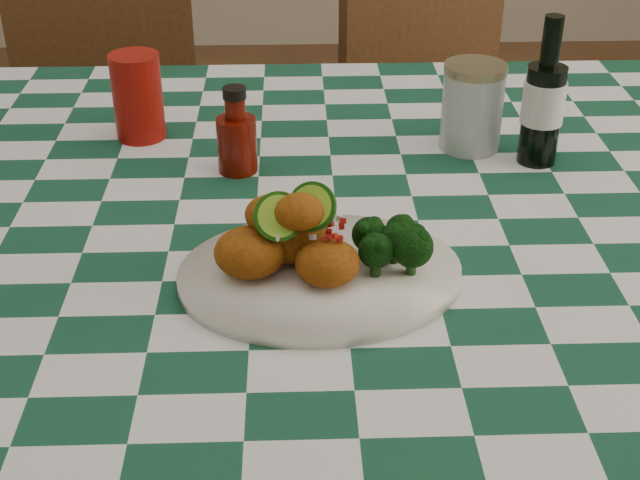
{
  "coord_description": "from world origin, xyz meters",
  "views": [
    {
      "loc": [
        -0.05,
        -1.04,
        1.34
      ],
      "look_at": [
        -0.03,
        -0.2,
        0.84
      ],
      "focal_mm": 50.0,
      "sensor_mm": 36.0,
      "label": 1
    }
  ],
  "objects_px": {
    "plate": "(320,275)",
    "mason_jar": "(472,107)",
    "dining_table": "(333,421)",
    "fried_chicken_pile": "(299,232)",
    "beer_bottle": "(545,91)",
    "wooden_chair_left": "(111,194)",
    "ketchup_bottle": "(236,130)",
    "wooden_chair_right": "(460,166)",
    "red_tumbler": "(138,97)"
  },
  "relations": [
    {
      "from": "plate",
      "to": "fried_chicken_pile",
      "type": "height_order",
      "value": "fried_chicken_pile"
    },
    {
      "from": "fried_chicken_pile",
      "to": "wooden_chair_right",
      "type": "bearing_deg",
      "value": 68.85
    },
    {
      "from": "wooden_chair_right",
      "to": "beer_bottle",
      "type": "bearing_deg",
      "value": -117.31
    },
    {
      "from": "plate",
      "to": "mason_jar",
      "type": "distance_m",
      "value": 0.43
    },
    {
      "from": "dining_table",
      "to": "ketchup_bottle",
      "type": "distance_m",
      "value": 0.48
    },
    {
      "from": "mason_jar",
      "to": "wooden_chair_right",
      "type": "height_order",
      "value": "mason_jar"
    },
    {
      "from": "dining_table",
      "to": "plate",
      "type": "distance_m",
      "value": 0.45
    },
    {
      "from": "mason_jar",
      "to": "wooden_chair_left",
      "type": "bearing_deg",
      "value": 140.86
    },
    {
      "from": "wooden_chair_left",
      "to": "wooden_chair_right",
      "type": "xyz_separation_m",
      "value": [
        0.78,
        0.08,
        0.02
      ]
    },
    {
      "from": "plate",
      "to": "red_tumbler",
      "type": "relative_size",
      "value": 2.48
    },
    {
      "from": "red_tumbler",
      "to": "mason_jar",
      "type": "height_order",
      "value": "red_tumbler"
    },
    {
      "from": "fried_chicken_pile",
      "to": "beer_bottle",
      "type": "distance_m",
      "value": 0.46
    },
    {
      "from": "ketchup_bottle",
      "to": "beer_bottle",
      "type": "bearing_deg",
      "value": 2.15
    },
    {
      "from": "mason_jar",
      "to": "beer_bottle",
      "type": "relative_size",
      "value": 0.6
    },
    {
      "from": "fried_chicken_pile",
      "to": "beer_bottle",
      "type": "xyz_separation_m",
      "value": [
        0.34,
        0.3,
        0.04
      ]
    },
    {
      "from": "fried_chicken_pile",
      "to": "dining_table",
      "type": "bearing_deg",
      "value": 76.37
    },
    {
      "from": "fried_chicken_pile",
      "to": "wooden_chair_left",
      "type": "xyz_separation_m",
      "value": [
        -0.4,
        0.89,
        -0.41
      ]
    },
    {
      "from": "mason_jar",
      "to": "plate",
      "type": "bearing_deg",
      "value": -123.25
    },
    {
      "from": "fried_chicken_pile",
      "to": "wooden_chair_left",
      "type": "distance_m",
      "value": 1.06
    },
    {
      "from": "plate",
      "to": "fried_chicken_pile",
      "type": "distance_m",
      "value": 0.06
    },
    {
      "from": "plate",
      "to": "wooden_chair_right",
      "type": "xyz_separation_m",
      "value": [
        0.35,
        0.97,
        -0.34
      ]
    },
    {
      "from": "mason_jar",
      "to": "wooden_chair_left",
      "type": "relative_size",
      "value": 0.15
    },
    {
      "from": "wooden_chair_left",
      "to": "ketchup_bottle",
      "type": "bearing_deg",
      "value": -67.2
    },
    {
      "from": "ketchup_bottle",
      "to": "wooden_chair_right",
      "type": "distance_m",
      "value": 0.91
    },
    {
      "from": "fried_chicken_pile",
      "to": "wooden_chair_right",
      "type": "xyz_separation_m",
      "value": [
        0.37,
        0.97,
        -0.4
      ]
    },
    {
      "from": "plate",
      "to": "fried_chicken_pile",
      "type": "relative_size",
      "value": 2.15
    },
    {
      "from": "plate",
      "to": "fried_chicken_pile",
      "type": "xyz_separation_m",
      "value": [
        -0.02,
        0.0,
        0.06
      ]
    },
    {
      "from": "dining_table",
      "to": "mason_jar",
      "type": "xyz_separation_m",
      "value": [
        0.21,
        0.15,
        0.46
      ]
    },
    {
      "from": "plate",
      "to": "wooden_chair_left",
      "type": "bearing_deg",
      "value": 115.55
    },
    {
      "from": "plate",
      "to": "ketchup_bottle",
      "type": "relative_size",
      "value": 2.6
    },
    {
      "from": "plate",
      "to": "red_tumbler",
      "type": "height_order",
      "value": "red_tumbler"
    },
    {
      "from": "mason_jar",
      "to": "beer_bottle",
      "type": "xyz_separation_m",
      "value": [
        0.09,
        -0.05,
        0.04
      ]
    },
    {
      "from": "plate",
      "to": "mason_jar",
      "type": "xyz_separation_m",
      "value": [
        0.23,
        0.35,
        0.05
      ]
    },
    {
      "from": "dining_table",
      "to": "ketchup_bottle",
      "type": "height_order",
      "value": "ketchup_bottle"
    },
    {
      "from": "dining_table",
      "to": "ketchup_bottle",
      "type": "relative_size",
      "value": 13.5
    },
    {
      "from": "mason_jar",
      "to": "beer_bottle",
      "type": "distance_m",
      "value": 0.11
    },
    {
      "from": "red_tumbler",
      "to": "wooden_chair_right",
      "type": "distance_m",
      "value": 0.92
    },
    {
      "from": "dining_table",
      "to": "wooden_chair_right",
      "type": "relative_size",
      "value": 1.83
    },
    {
      "from": "fried_chicken_pile",
      "to": "ketchup_bottle",
      "type": "relative_size",
      "value": 1.21
    },
    {
      "from": "plate",
      "to": "dining_table",
      "type": "bearing_deg",
      "value": 82.55
    },
    {
      "from": "dining_table",
      "to": "beer_bottle",
      "type": "xyz_separation_m",
      "value": [
        0.29,
        0.1,
        0.5
      ]
    },
    {
      "from": "ketchup_bottle",
      "to": "mason_jar",
      "type": "bearing_deg",
      "value": 11.13
    },
    {
      "from": "plate",
      "to": "wooden_chair_left",
      "type": "height_order",
      "value": "wooden_chair_left"
    },
    {
      "from": "plate",
      "to": "mason_jar",
      "type": "bearing_deg",
      "value": 56.75
    },
    {
      "from": "ketchup_bottle",
      "to": "beer_bottle",
      "type": "distance_m",
      "value": 0.43
    },
    {
      "from": "fried_chicken_pile",
      "to": "beer_bottle",
      "type": "relative_size",
      "value": 0.7
    },
    {
      "from": "plate",
      "to": "red_tumbler",
      "type": "distance_m",
      "value": 0.48
    },
    {
      "from": "ketchup_bottle",
      "to": "mason_jar",
      "type": "height_order",
      "value": "mason_jar"
    },
    {
      "from": "red_tumbler",
      "to": "dining_table",
      "type": "bearing_deg",
      "value": -36.04
    },
    {
      "from": "fried_chicken_pile",
      "to": "plate",
      "type": "bearing_deg",
      "value": 0.0
    }
  ]
}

